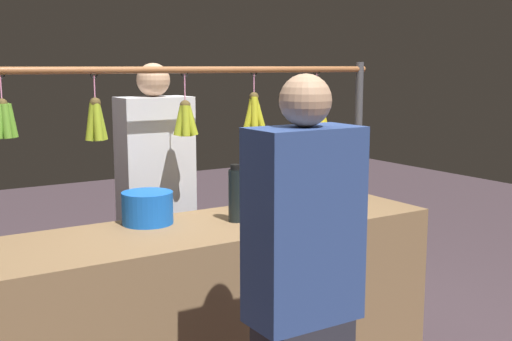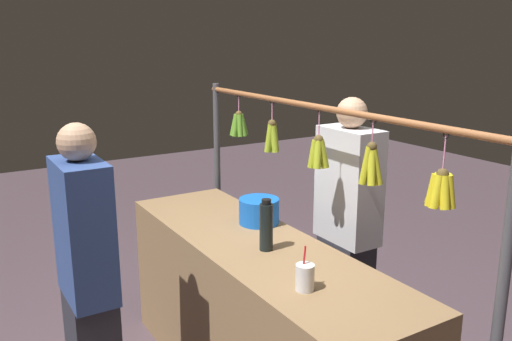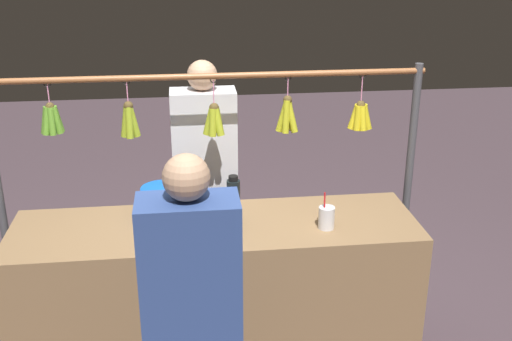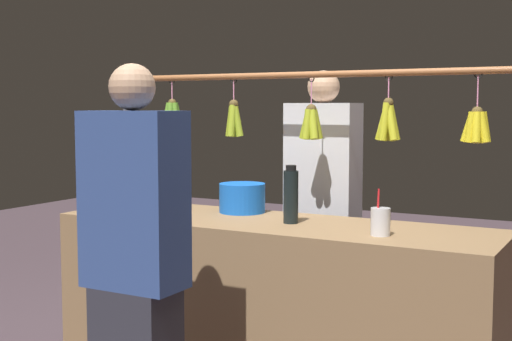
{
  "view_description": "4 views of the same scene",
  "coord_description": "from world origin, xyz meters",
  "px_view_note": "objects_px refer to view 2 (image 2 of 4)",
  "views": [
    {
      "loc": [
        1.34,
        2.44,
        1.55
      ],
      "look_at": [
        -0.2,
        0.0,
        1.08
      ],
      "focal_mm": 45.02,
      "sensor_mm": 36.0,
      "label": 1
    },
    {
      "loc": [
        -2.18,
        1.34,
        1.88
      ],
      "look_at": [
        0.01,
        0.0,
        1.24
      ],
      "focal_mm": 37.55,
      "sensor_mm": 36.0,
      "label": 2
    },
    {
      "loc": [
        0.13,
        2.79,
        2.23
      ],
      "look_at": [
        -0.2,
        0.0,
        1.14
      ],
      "focal_mm": 43.42,
      "sensor_mm": 36.0,
      "label": 3
    },
    {
      "loc": [
        -1.45,
        2.79,
        1.38
      ],
      "look_at": [
        0.09,
        0.0,
        1.09
      ],
      "focal_mm": 49.19,
      "sensor_mm": 36.0,
      "label": 4
    }
  ],
  "objects_px": {
    "drink_cup": "(305,277)",
    "vendor_person": "(347,235)",
    "water_bottle": "(266,226)",
    "customer_person": "(89,290)",
    "blue_bucket": "(259,211)"
  },
  "relations": [
    {
      "from": "drink_cup",
      "to": "customer_person",
      "type": "bearing_deg",
      "value": 46.89
    },
    {
      "from": "blue_bucket",
      "to": "drink_cup",
      "type": "relative_size",
      "value": 1.2
    },
    {
      "from": "vendor_person",
      "to": "drink_cup",
      "type": "bearing_deg",
      "value": 128.06
    },
    {
      "from": "water_bottle",
      "to": "drink_cup",
      "type": "xyz_separation_m",
      "value": [
        -0.45,
        0.1,
        -0.07
      ]
    },
    {
      "from": "customer_person",
      "to": "blue_bucket",
      "type": "bearing_deg",
      "value": -82.87
    },
    {
      "from": "water_bottle",
      "to": "drink_cup",
      "type": "height_order",
      "value": "water_bottle"
    },
    {
      "from": "water_bottle",
      "to": "blue_bucket",
      "type": "relative_size",
      "value": 1.15
    },
    {
      "from": "drink_cup",
      "to": "vendor_person",
      "type": "distance_m",
      "value": 0.93
    },
    {
      "from": "drink_cup",
      "to": "blue_bucket",
      "type": "bearing_deg",
      "value": -18.78
    },
    {
      "from": "water_bottle",
      "to": "vendor_person",
      "type": "height_order",
      "value": "vendor_person"
    },
    {
      "from": "water_bottle",
      "to": "drink_cup",
      "type": "relative_size",
      "value": 1.38
    },
    {
      "from": "drink_cup",
      "to": "vendor_person",
      "type": "bearing_deg",
      "value": -51.94
    },
    {
      "from": "vendor_person",
      "to": "blue_bucket",
      "type": "bearing_deg",
      "value": 62.29
    },
    {
      "from": "blue_bucket",
      "to": "vendor_person",
      "type": "bearing_deg",
      "value": -117.71
    },
    {
      "from": "drink_cup",
      "to": "vendor_person",
      "type": "relative_size",
      "value": 0.12
    }
  ]
}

